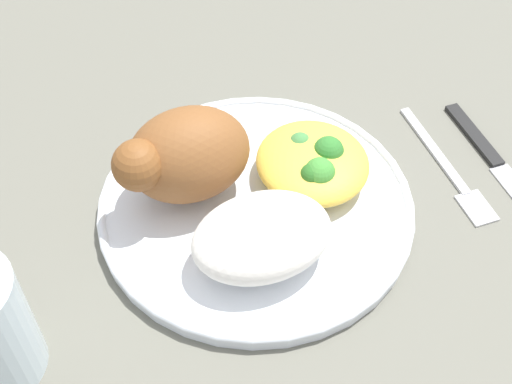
{
  "coord_description": "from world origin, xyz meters",
  "views": [
    {
      "loc": [
        0.13,
        0.34,
        0.44
      ],
      "look_at": [
        0.0,
        0.0,
        0.02
      ],
      "focal_mm": 49.15,
      "sensor_mm": 36.0,
      "label": 1
    }
  ],
  "objects_px": {
    "roasted_chicken": "(184,156)",
    "rice_pile": "(262,237)",
    "mac_cheese_with_broccoli": "(313,162)",
    "knife": "(498,164)",
    "fork": "(449,169)",
    "plate": "(256,206)"
  },
  "relations": [
    {
      "from": "rice_pile",
      "to": "knife",
      "type": "relative_size",
      "value": 0.55
    },
    {
      "from": "fork",
      "to": "plate",
      "type": "bearing_deg",
      "value": -5.98
    },
    {
      "from": "plate",
      "to": "rice_pile",
      "type": "distance_m",
      "value": 0.06
    },
    {
      "from": "fork",
      "to": "mac_cheese_with_broccoli",
      "type": "bearing_deg",
      "value": -12.8
    },
    {
      "from": "plate",
      "to": "knife",
      "type": "xyz_separation_m",
      "value": [
        -0.21,
        0.03,
        -0.0
      ]
    },
    {
      "from": "roasted_chicken",
      "to": "plate",
      "type": "bearing_deg",
      "value": 146.62
    },
    {
      "from": "mac_cheese_with_broccoli",
      "to": "fork",
      "type": "xyz_separation_m",
      "value": [
        -0.12,
        0.03,
        -0.03
      ]
    },
    {
      "from": "roasted_chicken",
      "to": "mac_cheese_with_broccoli",
      "type": "height_order",
      "value": "roasted_chicken"
    },
    {
      "from": "roasted_chicken",
      "to": "fork",
      "type": "height_order",
      "value": "roasted_chicken"
    },
    {
      "from": "rice_pile",
      "to": "mac_cheese_with_broccoli",
      "type": "distance_m",
      "value": 0.09
    },
    {
      "from": "mac_cheese_with_broccoli",
      "to": "fork",
      "type": "height_order",
      "value": "mac_cheese_with_broccoli"
    },
    {
      "from": "plate",
      "to": "roasted_chicken",
      "type": "relative_size",
      "value": 2.31
    },
    {
      "from": "mac_cheese_with_broccoli",
      "to": "rice_pile",
      "type": "bearing_deg",
      "value": 41.27
    },
    {
      "from": "mac_cheese_with_broccoli",
      "to": "knife",
      "type": "bearing_deg",
      "value": 166.82
    },
    {
      "from": "roasted_chicken",
      "to": "rice_pile",
      "type": "xyz_separation_m",
      "value": [
        -0.03,
        0.08,
        -0.02
      ]
    },
    {
      "from": "rice_pile",
      "to": "fork",
      "type": "relative_size",
      "value": 0.73
    },
    {
      "from": "roasted_chicken",
      "to": "rice_pile",
      "type": "distance_m",
      "value": 0.09
    },
    {
      "from": "knife",
      "to": "plate",
      "type": "bearing_deg",
      "value": -7.64
    },
    {
      "from": "roasted_chicken",
      "to": "mac_cheese_with_broccoli",
      "type": "bearing_deg",
      "value": 167.41
    },
    {
      "from": "mac_cheese_with_broccoli",
      "to": "knife",
      "type": "height_order",
      "value": "mac_cheese_with_broccoli"
    },
    {
      "from": "roasted_chicken",
      "to": "mac_cheese_with_broccoli",
      "type": "xyz_separation_m",
      "value": [
        -0.1,
        0.02,
        -0.02
      ]
    },
    {
      "from": "mac_cheese_with_broccoli",
      "to": "fork",
      "type": "relative_size",
      "value": 0.67
    }
  ]
}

